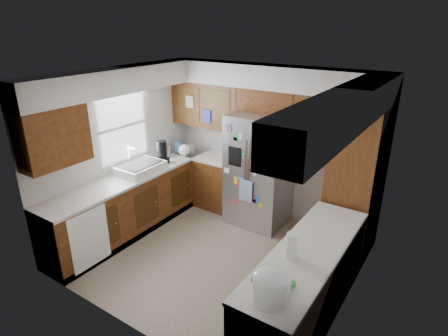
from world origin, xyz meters
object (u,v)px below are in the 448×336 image
Objects in this scene: pantry at (356,183)px; rice_cooker at (271,284)px; fridge at (259,170)px; paper_towel at (292,246)px.

pantry is 2.48m from rice_cooker.
fridge reaches higher than rice_cooker.
rice_cooker is 0.65m from paper_towel.
pantry is at bearing -2.06° from fridge.
paper_towel is (1.40, -1.90, 0.15)m from fridge.
rice_cooker is (-0.00, -2.48, -0.01)m from pantry.
rice_cooker is at bearing -81.11° from paper_towel.
pantry reaches higher than fridge.
pantry is 1.19× the size of fridge.
paper_towel is (-0.10, -1.84, -0.02)m from pantry.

